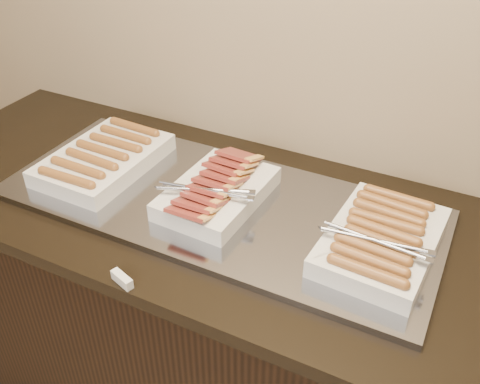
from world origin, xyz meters
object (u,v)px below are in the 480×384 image
at_px(warming_tray, 218,203).
at_px(dish_left, 104,158).
at_px(counter, 228,320).
at_px(dish_right, 381,239).
at_px(dish_center, 216,191).

xyz_separation_m(warming_tray, dish_left, (-0.38, -0.00, 0.04)).
bearing_deg(counter, warming_tray, 180.00).
xyz_separation_m(dish_left, dish_right, (0.83, -0.00, 0.00)).
xyz_separation_m(counter, warming_tray, (-0.02, 0.00, 0.46)).
height_order(counter, dish_right, dish_right).
distance_m(dish_left, dish_center, 0.38).
relative_size(dish_left, dish_center, 1.09).
bearing_deg(dish_right, counter, -177.05).
relative_size(counter, dish_left, 5.33).
xyz_separation_m(counter, dish_right, (0.42, -0.00, 0.50)).
xyz_separation_m(warming_tray, dish_center, (0.00, -0.00, 0.05)).
height_order(counter, dish_center, dish_center).
relative_size(counter, warming_tray, 1.72).
bearing_deg(dish_center, dish_left, -178.14).
xyz_separation_m(dish_left, dish_center, (0.38, -0.00, 0.01)).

